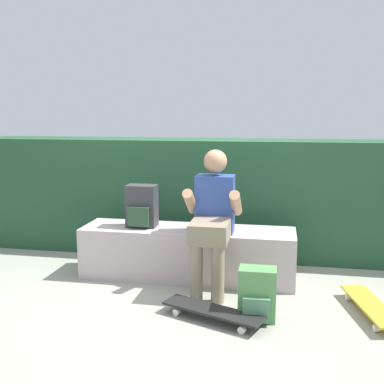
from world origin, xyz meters
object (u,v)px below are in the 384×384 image
person_skater (213,215)px  backpack_on_bench (142,207)px  backpack_on_ground (257,295)px  skateboard_near_person (213,311)px  skateboard_beside_bench (371,306)px  bench_main (188,253)px

person_skater → backpack_on_bench: size_ratio=3.07×
backpack_on_bench → backpack_on_ground: (1.14, -0.79, -0.48)m
skateboard_near_person → person_skater: bearing=98.6°
person_skater → skateboard_near_person: bearing=-81.4°
skateboard_beside_bench → bench_main: bearing=160.4°
bench_main → skateboard_beside_bench: 1.66m
person_skater → skateboard_beside_bench: (1.29, -0.33, -0.60)m
person_skater → backpack_on_ground: person_skater is taller
skateboard_near_person → backpack_on_ground: bearing=14.6°
skateboard_beside_bench → backpack_on_bench: 2.16m
bench_main → skateboard_near_person: bearing=-67.3°
skateboard_near_person → skateboard_beside_bench: same height
person_skater → skateboard_beside_bench: bearing=-14.4°
backpack_on_ground → skateboard_beside_bench: bearing=15.5°
person_skater → skateboard_beside_bench: size_ratio=1.49×
person_skater → skateboard_beside_bench: person_skater is taller
skateboard_near_person → skateboard_beside_bench: (1.19, 0.32, 0.00)m
backpack_on_ground → skateboard_near_person: bearing=-165.4°
bench_main → skateboard_beside_bench: bearing=-19.6°
bench_main → backpack_on_bench: 0.62m
bench_main → skateboard_near_person: (0.37, -0.88, -0.16)m
bench_main → skateboard_beside_bench: bench_main is taller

